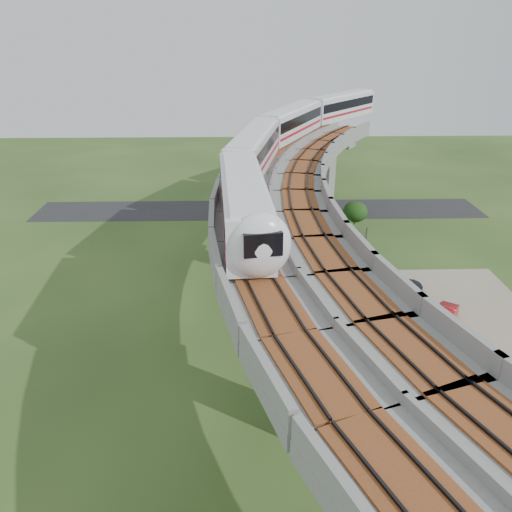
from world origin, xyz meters
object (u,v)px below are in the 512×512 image
object	(u,v)px
car_white	(461,401)
car_dark	(400,283)
metro_train	(293,136)
car_red	(445,316)

from	to	relation	value
car_white	car_dark	world-z (taller)	car_white
car_white	car_dark	bearing A→B (deg)	85.73
metro_train	car_white	world-z (taller)	metro_train
metro_train	car_red	xyz separation A→B (m)	(11.54, -16.99, -11.59)
car_white	car_red	size ratio (longest dim) A/B	0.94
car_white	car_dark	size ratio (longest dim) A/B	0.92
metro_train	car_white	bearing A→B (deg)	-72.23
car_white	car_dark	xyz separation A→B (m)	(0.80, 16.39, -0.05)
metro_train	car_red	size ratio (longest dim) A/B	14.09
car_dark	metro_train	bearing A→B (deg)	51.22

